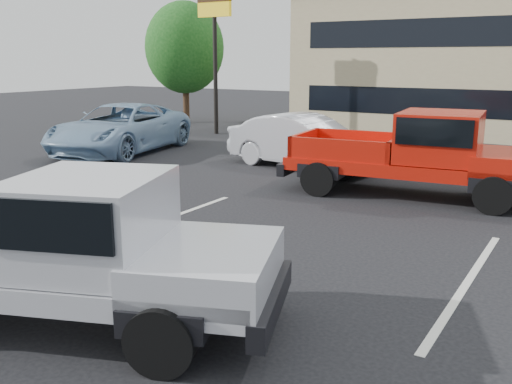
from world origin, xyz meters
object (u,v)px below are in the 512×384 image
at_px(blue_suv, 120,128).
at_px(red_pickup, 431,151).
at_px(silver_sedan, 305,141).
at_px(motel_sign, 215,23).
at_px(silver_pickup, 73,243).
at_px(tree_left, 185,48).

bearing_deg(blue_suv, red_pickup, -16.92).
xyz_separation_m(red_pickup, silver_sedan, (-4.24, 1.91, -0.31)).
bearing_deg(blue_suv, motel_sign, 79.64).
bearing_deg(red_pickup, silver_sedan, 149.90).
distance_m(silver_pickup, red_pickup, 9.14).
relative_size(silver_pickup, red_pickup, 0.95).
bearing_deg(silver_sedan, blue_suv, 105.20).
relative_size(tree_left, silver_sedan, 1.25).
distance_m(tree_left, red_pickup, 18.25).
distance_m(silver_sedan, blue_suv, 6.76).
bearing_deg(silver_pickup, tree_left, 104.42).
height_order(silver_sedan, blue_suv, blue_suv).
bearing_deg(motel_sign, silver_pickup, -60.08).
relative_size(motel_sign, silver_sedan, 1.25).
distance_m(motel_sign, silver_sedan, 9.33).
bearing_deg(blue_suv, silver_sedan, -4.14).
relative_size(motel_sign, tree_left, 1.00).
distance_m(motel_sign, tree_left, 5.08).
xyz_separation_m(motel_sign, silver_sedan, (6.83, -5.05, -3.86)).
bearing_deg(blue_suv, tree_left, 103.28).
bearing_deg(silver_pickup, red_pickup, 57.50).
xyz_separation_m(motel_sign, blue_suv, (0.12, -5.92, -3.81)).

